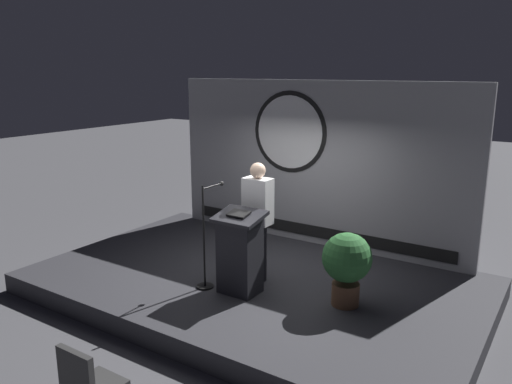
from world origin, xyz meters
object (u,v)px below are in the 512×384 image
microphone_stand (207,251)px  audience_chair_left (89,384)px  podium (240,253)px  speaker_person (258,221)px  potted_plant (347,262)px

microphone_stand → audience_chair_left: (0.72, -2.64, -0.33)m
podium → speaker_person: bearing=92.7°
speaker_person → microphone_stand: bearing=-129.8°
speaker_person → microphone_stand: size_ratio=1.18×
podium → microphone_stand: 0.51m
potted_plant → speaker_person: bearing=178.0°
podium → speaker_person: 0.58m
speaker_person → microphone_stand: speaker_person is taller
podium → potted_plant: 1.44m
speaker_person → audience_chair_left: size_ratio=1.95×
speaker_person → potted_plant: speaker_person is taller
microphone_stand → podium: bearing=10.4°
podium → audience_chair_left: podium is taller
potted_plant → audience_chair_left: 3.38m
speaker_person → microphone_stand: 0.83m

